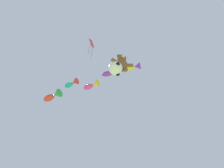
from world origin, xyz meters
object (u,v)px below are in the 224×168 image
object	(u,v)px
fish_kite_teal	(72,84)
fish_kite_crimson	(53,96)
teddy_bear_kite	(122,63)
soccer_ball_kite	(116,68)
fish_kite_magenta	(92,85)
fish_kite_goldfin	(133,67)
diamond_kite	(91,44)
fish_kite_violet	(111,73)

from	to	relation	value
fish_kite_teal	fish_kite_crimson	size ratio (longest dim) A/B	0.74
teddy_bear_kite	soccer_ball_kite	world-z (taller)	teddy_bear_kite
fish_kite_magenta	fish_kite_goldfin	bearing A→B (deg)	-44.07
diamond_kite	fish_kite_crimson	bearing A→B (deg)	111.27
fish_kite_goldfin	fish_kite_violet	world-z (taller)	fish_kite_goldfin
fish_kite_crimson	fish_kite_goldfin	bearing A→B (deg)	-41.26
teddy_bear_kite	fish_kite_magenta	bearing A→B (deg)	105.96
fish_kite_violet	diamond_kite	size ratio (longest dim) A/B	0.60
fish_kite_magenta	fish_kite_violet	bearing A→B (deg)	-52.44
soccer_ball_kite	fish_kite_violet	xyz separation A→B (m)	(0.72, 3.14, 3.34)
fish_kite_goldfin	diamond_kite	distance (m)	4.80
fish_kite_crimson	diamond_kite	xyz separation A→B (m)	(2.60, -6.68, 2.00)
teddy_bear_kite	fish_kite_violet	xyz separation A→B (m)	(0.10, 3.02, 2.16)
soccer_ball_kite	fish_kite_crimson	xyz separation A→B (m)	(-4.59, 8.14, 2.86)
soccer_ball_kite	fish_kite_goldfin	bearing A→B (deg)	34.74
teddy_bear_kite	fish_kite_crimson	size ratio (longest dim) A/B	0.84
diamond_kite	fish_kite_violet	bearing A→B (deg)	31.82
fish_kite_violet	fish_kite_crimson	size ratio (longest dim) A/B	0.78
diamond_kite	fish_kite_teal	bearing A→B (deg)	100.59
teddy_bear_kite	diamond_kite	world-z (taller)	diamond_kite
fish_kite_violet	diamond_kite	distance (m)	3.53
teddy_bear_kite	fish_kite_crimson	bearing A→B (deg)	123.07
soccer_ball_kite	fish_kite_teal	size ratio (longest dim) A/B	0.67
soccer_ball_kite	fish_kite_goldfin	xyz separation A→B (m)	(2.61, 1.81, 3.57)
fish_kite_violet	diamond_kite	bearing A→B (deg)	-148.18
fish_kite_magenta	fish_kite_teal	distance (m)	2.52
fish_kite_crimson	diamond_kite	distance (m)	7.44
fish_kite_crimson	diamond_kite	world-z (taller)	diamond_kite
teddy_bear_kite	diamond_kite	xyz separation A→B (m)	(-2.62, 1.33, 3.67)
fish_kite_goldfin	diamond_kite	bearing A→B (deg)	-175.54
teddy_bear_kite	fish_kite_teal	xyz separation A→B (m)	(-3.53, 6.19, 2.52)
fish_kite_violet	fish_kite_magenta	size ratio (longest dim) A/B	1.03
fish_kite_goldfin	diamond_kite	size ratio (longest dim) A/B	0.59
fish_kite_crimson	fish_kite_teal	bearing A→B (deg)	-47.10
soccer_ball_kite	diamond_kite	xyz separation A→B (m)	(-1.99, 1.45, 4.86)
teddy_bear_kite	fish_kite_teal	world-z (taller)	fish_kite_teal
soccer_ball_kite	fish_kite_teal	world-z (taller)	fish_kite_teal
soccer_ball_kite	fish_kite_violet	distance (m)	4.64
soccer_ball_kite	fish_kite_magenta	bearing A→B (deg)	98.92
fish_kite_goldfin	teddy_bear_kite	bearing A→B (deg)	-139.57
fish_kite_violet	fish_kite_magenta	world-z (taller)	fish_kite_violet
soccer_ball_kite	fish_kite_crimson	bearing A→B (deg)	119.45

